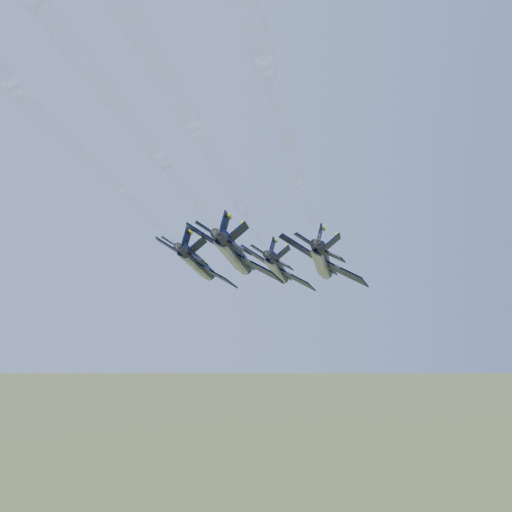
{
  "coord_description": "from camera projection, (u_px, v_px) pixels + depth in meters",
  "views": [
    {
      "loc": [
        -12.37,
        -90.05,
        88.65
      ],
      "look_at": [
        -3.57,
        -0.85,
        97.08
      ],
      "focal_mm": 45.0,
      "sensor_mm": 36.0,
      "label": 1
    }
  ],
  "objects": [
    {
      "name": "jet_lead",
      "position": [
        278.0,
        269.0,
        100.08
      ],
      "size": [
        11.6,
        18.05,
        7.3
      ],
      "rotation": [
        0.0,
        0.56,
        -0.32
      ],
      "color": "black"
    },
    {
      "name": "jet_left",
      "position": [
        198.0,
        264.0,
        90.39
      ],
      "size": [
        11.6,
        18.05,
        7.3
      ],
      "rotation": [
        0.0,
        0.56,
        -0.32
      ],
      "color": "black"
    },
    {
      "name": "jet_right",
      "position": [
        323.0,
        261.0,
        86.73
      ],
      "size": [
        11.6,
        18.05,
        7.3
      ],
      "rotation": [
        0.0,
        0.56,
        -0.32
      ],
      "color": "black"
    },
    {
      "name": "jet_slot",
      "position": [
        235.0,
        254.0,
        76.97
      ],
      "size": [
        11.6,
        18.05,
        7.3
      ],
      "rotation": [
        0.0,
        0.56,
        -0.32
      ],
      "color": "black"
    }
  ]
}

